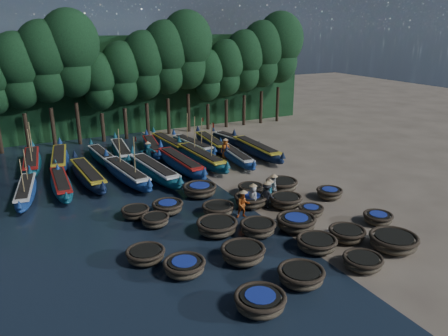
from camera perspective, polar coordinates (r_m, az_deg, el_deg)
name	(u,v)px	position (r m, az deg, el deg)	size (l,w,h in m)	color
ground	(242,202)	(28.82, 2.38, -4.48)	(120.00, 120.00, 0.00)	gray
foliage_wall	(135,84)	(48.77, -11.57, 10.70)	(40.00, 3.00, 10.00)	black
coracle_1	(260,302)	(18.58, 4.74, -16.99)	(2.18, 2.18, 0.76)	brown
coracle_2	(301,276)	(20.43, 10.03, -13.67)	(2.54, 2.54, 0.76)	brown
coracle_3	(363,262)	(22.29, 17.67, -11.59)	(1.93, 1.93, 0.65)	brown
coracle_4	(394,241)	(24.47, 21.26, -8.94)	(2.72, 2.72, 0.83)	brown
coracle_5	(184,266)	(20.91, -5.19, -12.69)	(2.32, 2.32, 0.72)	brown
coracle_6	(243,253)	(21.84, 2.50, -11.04)	(2.54, 2.54, 0.80)	brown
coracle_7	(317,243)	(23.30, 12.01, -9.61)	(2.59, 2.59, 0.71)	brown
coracle_8	(347,234)	(24.68, 15.75, -8.27)	(2.40, 2.40, 0.70)	brown
coracle_9	(378,218)	(27.22, 19.46, -6.17)	(1.79, 1.79, 0.63)	brown
coracle_10	(146,255)	(22.16, -10.20, -11.09)	(2.21, 2.21, 0.67)	brown
coracle_11	(217,226)	(24.44, -0.91, -7.65)	(2.37, 2.37, 0.81)	brown
coracle_12	(258,228)	(24.38, 4.45, -7.79)	(2.03, 2.03, 0.79)	brown
coracle_13	(296,223)	(25.18, 9.41, -7.04)	(2.73, 2.73, 0.83)	brown
coracle_14	(311,211)	(27.16, 11.29, -5.48)	(1.60, 1.60, 0.63)	brown
coracle_15	(155,220)	(25.67, -8.97, -6.75)	(1.97, 1.97, 0.66)	brown
coracle_16	(218,209)	(26.77, -0.78, -5.38)	(2.01, 2.01, 0.70)	brown
coracle_17	(251,200)	(28.02, 3.52, -4.18)	(2.21, 2.21, 0.79)	brown
coracle_18	(286,201)	(28.09, 8.05, -4.26)	(2.10, 2.10, 0.80)	brown
coracle_19	(329,193)	(30.06, 13.61, -3.19)	(1.77, 1.77, 0.70)	brown
coracle_20	(135,212)	(26.94, -11.50, -5.66)	(1.71, 1.71, 0.66)	brown
coracle_21	(168,207)	(27.20, -7.36, -5.07)	(1.94, 1.94, 0.75)	brown
coracle_22	(200,190)	(29.63, -3.19, -2.85)	(2.31, 2.31, 0.82)	brown
coracle_23	(251,189)	(29.93, 3.50, -2.76)	(2.09, 2.09, 0.72)	brown
coracle_24	(282,185)	(30.79, 7.54, -2.17)	(2.26, 2.26, 0.81)	brown
long_boat_0	(26,191)	(32.16, -24.47, -2.76)	(2.39, 7.32, 3.15)	navy
long_boat_1	(61,184)	(32.60, -20.49, -1.96)	(1.62, 7.64, 1.35)	#0E4051
long_boat_2	(88,175)	(33.64, -17.35, -0.89)	(1.97, 8.58, 1.51)	#0D1B32
long_boat_3	(126,173)	(33.22, -12.68, -0.69)	(2.52, 8.72, 3.73)	navy
long_boat_4	(154,170)	(33.46, -9.11, -0.31)	(2.43, 8.97, 1.59)	#0E4051
long_boat_5	(181,163)	(35.02, -5.70, 0.68)	(1.89, 8.93, 1.57)	navy
long_boat_6	(201,157)	(36.27, -3.04, 1.38)	(2.06, 9.02, 3.83)	#0E4051
long_boat_7	(236,156)	(36.91, 1.56, 1.54)	(2.06, 7.53, 1.33)	navy
long_boat_8	(256,149)	(38.81, 4.22, 2.48)	(1.71, 8.90, 1.57)	#0D1B32
long_boat_9	(32,162)	(38.42, -23.81, 0.72)	(2.29, 8.48, 3.62)	#0E4051
long_boat_10	(59,159)	(38.42, -20.69, 1.10)	(2.69, 8.31, 1.48)	navy
long_boat_11	(103,157)	(38.24, -15.54, 1.45)	(1.84, 7.47, 1.32)	#0E4051
long_boat_12	(122,151)	(39.38, -13.23, 2.17)	(2.19, 7.95, 1.41)	#0E4051
long_boat_13	(152,147)	(40.25, -9.33, 2.74)	(2.58, 7.62, 1.36)	navy
long_boat_14	(169,143)	(41.28, -7.22, 3.25)	(1.86, 7.89, 1.39)	#0E4051
long_boat_15	(193,145)	(40.36, -4.09, 3.00)	(2.28, 7.76, 3.32)	navy
long_boat_16	(211,143)	(41.11, -1.70, 3.34)	(2.05, 7.97, 1.41)	#0D1B32
long_boat_17	(235,140)	(42.05, 1.39, 3.62)	(2.52, 7.31, 1.30)	#0D1B32
fisherman_0	(253,196)	(27.44, 3.80, -3.72)	(0.58, 0.84, 1.85)	silver
fisherman_1	(270,191)	(28.33, 5.97, -2.99)	(0.65, 0.52, 1.81)	#195669
fisherman_2	(243,204)	(26.28, 2.53, -4.69)	(0.96, 0.83, 1.89)	#B64F18
fisherman_3	(267,195)	(27.69, 5.66, -3.53)	(1.09, 1.29, 1.93)	black
fisherman_4	(274,188)	(28.80, 6.49, -2.56)	(0.67, 1.13, 2.00)	silver
fisherman_5	(148,152)	(37.42, -9.86, 2.09)	(1.57, 1.30, 1.88)	#195669
fisherman_6	(225,148)	(37.76, 0.19, 2.58)	(0.98, 0.80, 1.93)	#B64F18
tree_2	(18,70)	(43.23, -25.33, 11.52)	(4.51, 4.51, 10.63)	black
tree_3	(45,61)	(43.34, -22.37, 12.81)	(4.92, 4.92, 11.60)	black
tree_4	(71,52)	(43.58, -19.40, 14.05)	(5.34, 5.34, 12.58)	black
tree_5	(99,81)	(44.21, -16.04, 10.88)	(3.68, 3.68, 8.68)	black
tree_6	(122,73)	(44.65, -13.18, 12.05)	(4.09, 4.09, 9.65)	black
tree_7	(144,64)	(45.21, -10.36, 13.16)	(4.51, 4.51, 10.63)	black
tree_8	(166,57)	(45.89, -7.58, 14.21)	(4.92, 4.92, 11.60)	black
tree_9	(187,49)	(46.69, -4.88, 15.20)	(5.34, 5.34, 12.58)	black
tree_10	(207,75)	(47.84, -2.19, 12.08)	(3.68, 3.68, 8.68)	black
tree_11	(226,67)	(48.79, 0.31, 13.01)	(4.09, 4.09, 9.65)	black
tree_12	(245,60)	(49.84, 2.72, 13.88)	(4.51, 4.51, 10.63)	black
tree_13	(262,53)	(50.98, 5.05, 14.69)	(4.92, 4.92, 11.60)	black
tree_14	(280,47)	(52.20, 7.29, 15.45)	(5.34, 5.34, 12.58)	black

